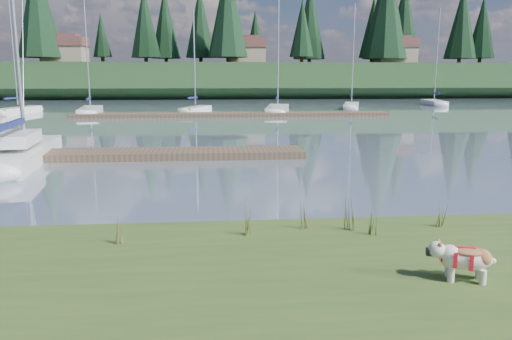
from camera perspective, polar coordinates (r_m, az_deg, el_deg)
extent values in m
plane|color=gray|center=(41.48, -5.52, 6.10)|extent=(200.00, 200.00, 0.00)
cube|color=#1B3419|center=(84.36, -5.41, 10.09)|extent=(200.00, 20.00, 5.00)
cylinder|color=silver|center=(7.83, 21.39, -11.10)|extent=(0.10, 0.10, 0.21)
cylinder|color=silver|center=(8.02, 21.12, -10.55)|extent=(0.10, 0.10, 0.21)
cylinder|color=silver|center=(7.92, 24.48, -11.09)|extent=(0.10, 0.10, 0.21)
cylinder|color=silver|center=(8.11, 24.13, -10.54)|extent=(0.10, 0.10, 0.21)
ellipsoid|color=silver|center=(7.89, 22.98, -9.31)|extent=(0.77, 0.53, 0.33)
ellipsoid|color=#9C5F3A|center=(7.86, 23.04, -8.57)|extent=(0.56, 0.45, 0.12)
ellipsoid|color=silver|center=(7.78, 19.94, -8.55)|extent=(0.31, 0.31, 0.24)
cube|color=black|center=(7.78, 19.14, -8.84)|extent=(0.11, 0.14, 0.10)
cube|color=white|center=(21.41, -25.23, 1.47)|extent=(2.75, 8.00, 0.70)
ellipsoid|color=white|center=(25.21, -23.31, 2.86)|extent=(1.97, 2.34, 0.70)
cube|color=navy|center=(20.14, -26.24, 4.69)|extent=(0.65, 3.56, 0.20)
cube|color=white|center=(20.89, -25.65, 3.26)|extent=(1.60, 2.98, 0.45)
cube|color=#4C3D2C|center=(21.03, -16.77, 1.69)|extent=(16.00, 2.00, 0.30)
cube|color=#4C3D2C|center=(41.51, -2.75, 6.34)|extent=(26.00, 2.20, 0.30)
cube|color=white|center=(49.14, -25.52, 6.08)|extent=(2.36, 5.98, 0.70)
ellipsoid|color=white|center=(51.66, -23.87, 6.38)|extent=(1.54, 1.79, 0.70)
cylinder|color=silver|center=(49.08, -25.99, 11.89)|extent=(0.12, 0.12, 8.84)
cube|color=navy|center=(48.40, -26.11, 7.38)|extent=(0.62, 2.32, 0.20)
cube|color=white|center=(46.41, -18.38, 6.36)|extent=(2.72, 7.52, 0.70)
ellipsoid|color=white|center=(50.07, -18.04, 6.65)|extent=(1.88, 2.22, 0.70)
cylinder|color=silver|center=(46.43, -18.85, 14.16)|extent=(0.12, 0.12, 11.49)
cube|color=navy|center=(45.35, -18.57, 7.75)|extent=(0.62, 2.92, 0.20)
cube|color=white|center=(45.59, -6.92, 6.75)|extent=(2.92, 5.29, 0.70)
ellipsoid|color=white|center=(48.01, -5.75, 6.97)|extent=(1.56, 1.72, 0.70)
cylinder|color=silver|center=(45.52, -7.05, 12.63)|extent=(0.12, 0.12, 8.18)
cube|color=navy|center=(44.87, -7.29, 8.19)|extent=(0.91, 2.01, 0.20)
cube|color=white|center=(46.11, 2.50, 6.86)|extent=(3.24, 8.35, 0.70)
ellipsoid|color=white|center=(50.18, 2.70, 7.17)|extent=(2.14, 2.50, 0.70)
cylinder|color=silver|center=(46.17, 2.57, 15.37)|extent=(0.12, 0.12, 12.54)
cube|color=navy|center=(44.94, 2.45, 8.27)|extent=(0.76, 3.23, 0.20)
cube|color=white|center=(52.18, 10.84, 7.12)|extent=(3.15, 6.30, 0.70)
ellipsoid|color=white|center=(55.26, 10.92, 7.31)|extent=(1.78, 2.00, 0.70)
cylinder|color=silver|center=(52.14, 11.05, 12.98)|extent=(0.12, 0.12, 9.51)
cube|color=navy|center=(51.29, 10.87, 8.39)|extent=(0.91, 2.40, 0.20)
cube|color=white|center=(61.31, 19.67, 7.20)|extent=(2.74, 6.84, 0.70)
ellipsoid|color=white|center=(64.55, 18.96, 7.38)|extent=(1.77, 2.06, 0.70)
cylinder|color=silver|center=(61.29, 20.00, 12.38)|extent=(0.12, 0.12, 9.96)
cube|color=navy|center=(60.38, 19.95, 8.26)|extent=(0.69, 2.65, 0.20)
cone|color=#475B23|center=(9.30, -1.07, -5.52)|extent=(0.03, 0.03, 0.64)
cone|color=brown|center=(9.26, -0.36, -6.00)|extent=(0.03, 0.03, 0.51)
cone|color=#475B23|center=(9.33, -0.72, -5.28)|extent=(0.03, 0.03, 0.70)
cone|color=brown|center=(9.31, -0.20, -6.12)|extent=(0.03, 0.03, 0.45)
cone|color=#475B23|center=(9.24, -0.91, -5.85)|extent=(0.03, 0.03, 0.57)
cone|color=#475B23|center=(9.74, 5.05, -5.25)|extent=(0.03, 0.03, 0.49)
cone|color=brown|center=(9.71, 5.76, -5.62)|extent=(0.03, 0.03, 0.39)
cone|color=#475B23|center=(9.78, 5.37, -5.06)|extent=(0.03, 0.03, 0.54)
cone|color=brown|center=(9.76, 5.89, -5.69)|extent=(0.03, 0.03, 0.34)
cone|color=#475B23|center=(9.68, 5.25, -5.52)|extent=(0.03, 0.03, 0.44)
cone|color=#475B23|center=(9.78, 10.25, -5.01)|extent=(0.03, 0.03, 0.59)
cone|color=brown|center=(9.76, 10.97, -5.43)|extent=(0.03, 0.03, 0.47)
cone|color=#475B23|center=(9.82, 10.55, -4.78)|extent=(0.03, 0.03, 0.65)
cone|color=brown|center=(9.82, 11.07, -5.52)|extent=(0.03, 0.03, 0.42)
cone|color=#475B23|center=(9.72, 10.48, -5.30)|extent=(0.03, 0.03, 0.53)
cone|color=#475B23|center=(9.22, -15.80, -6.52)|extent=(0.03, 0.03, 0.50)
cone|color=brown|center=(9.15, -15.18, -6.95)|extent=(0.03, 0.03, 0.40)
cone|color=#475B23|center=(9.23, -15.40, -6.32)|extent=(0.03, 0.03, 0.55)
cone|color=brown|center=(9.19, -14.94, -7.02)|extent=(0.03, 0.03, 0.35)
cone|color=#475B23|center=(9.15, -15.76, -6.81)|extent=(0.03, 0.03, 0.45)
cone|color=#475B23|center=(9.56, 13.01, -5.84)|extent=(0.03, 0.03, 0.48)
cone|color=brown|center=(9.55, 13.76, -6.20)|extent=(0.03, 0.03, 0.38)
cone|color=#475B23|center=(9.60, 13.31, -5.63)|extent=(0.03, 0.03, 0.53)
cone|color=brown|center=(9.60, 13.85, -6.26)|extent=(0.03, 0.03, 0.34)
cone|color=#475B23|center=(9.50, 13.27, -6.10)|extent=(0.03, 0.03, 0.43)
cone|color=#475B23|center=(10.46, 20.12, -4.77)|extent=(0.03, 0.03, 0.49)
cone|color=brown|center=(10.46, 20.81, -5.10)|extent=(0.03, 0.03, 0.39)
cone|color=#475B23|center=(10.51, 20.36, -4.58)|extent=(0.03, 0.03, 0.54)
cone|color=brown|center=(10.52, 20.86, -5.16)|extent=(0.03, 0.03, 0.34)
cone|color=#475B23|center=(10.41, 20.40, -5.01)|extent=(0.03, 0.03, 0.44)
cube|color=#33281C|center=(10.27, -6.36, -7.51)|extent=(60.00, 0.50, 0.14)
cylinder|color=#382619|center=(83.32, -23.30, 11.62)|extent=(0.60, 0.60, 1.80)
cone|color=black|center=(83.91, -23.70, 16.83)|extent=(6.60, 6.60, 15.00)
cylinder|color=#382619|center=(84.02, -12.45, 12.21)|extent=(0.60, 0.60, 1.80)
cone|color=black|center=(84.41, -12.62, 16.18)|extent=(4.84, 4.84, 11.00)
cylinder|color=#382619|center=(77.45, -3.20, 12.59)|extent=(0.60, 0.60, 1.80)
cone|color=black|center=(78.03, -3.26, 17.88)|extent=(6.16, 6.16, 14.00)
cylinder|color=#382619|center=(82.72, 5.24, 12.44)|extent=(0.60, 0.60, 1.80)
cone|color=black|center=(83.03, 5.30, 15.85)|extent=(3.96, 3.96, 9.00)
cylinder|color=#382619|center=(84.11, 14.43, 12.12)|extent=(0.60, 0.60, 1.80)
cone|color=black|center=(84.75, 14.70, 17.60)|extent=(7.04, 7.04, 16.00)
cylinder|color=#382619|center=(92.37, 22.18, 11.52)|extent=(0.60, 0.60, 1.80)
cone|color=black|center=(92.76, 22.46, 15.40)|extent=(5.28, 5.28, 12.00)
cube|color=gray|center=(84.40, -20.93, 12.10)|extent=(6.00, 5.00, 2.80)
cube|color=brown|center=(84.51, -21.03, 13.52)|extent=(6.30, 5.30, 1.40)
cube|color=brown|center=(84.56, -21.06, 14.06)|extent=(4.20, 3.60, 0.70)
cube|color=gray|center=(82.62, -1.20, 12.83)|extent=(6.00, 5.00, 2.80)
cube|color=brown|center=(82.72, -1.20, 14.28)|extent=(6.30, 5.30, 1.40)
cube|color=brown|center=(82.78, -1.20, 14.83)|extent=(4.20, 3.60, 0.70)
cube|color=gray|center=(85.74, 15.51, 12.37)|extent=(6.00, 5.00, 2.80)
cube|color=brown|center=(85.85, 15.58, 13.77)|extent=(6.30, 5.30, 1.40)
cube|color=brown|center=(85.90, 15.61, 14.30)|extent=(4.20, 3.60, 0.70)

